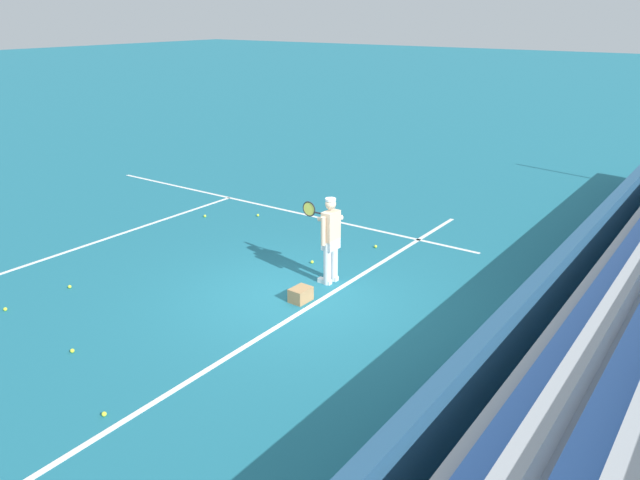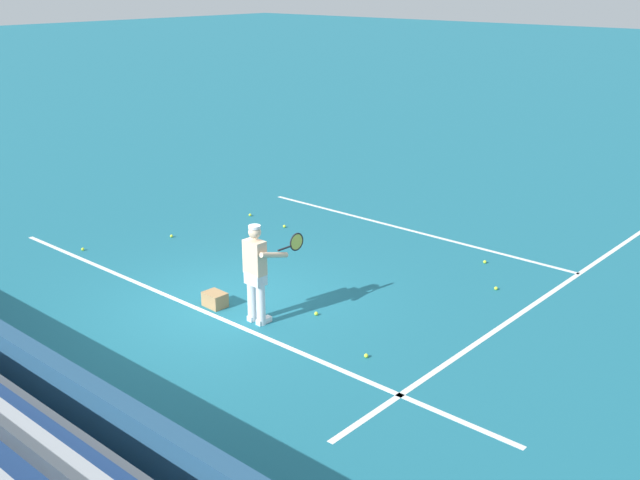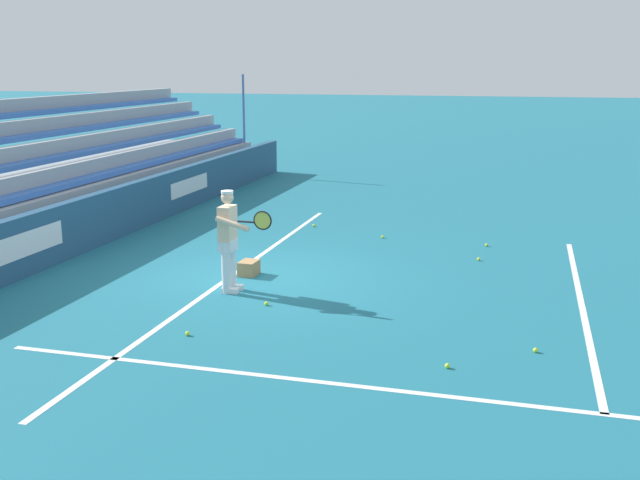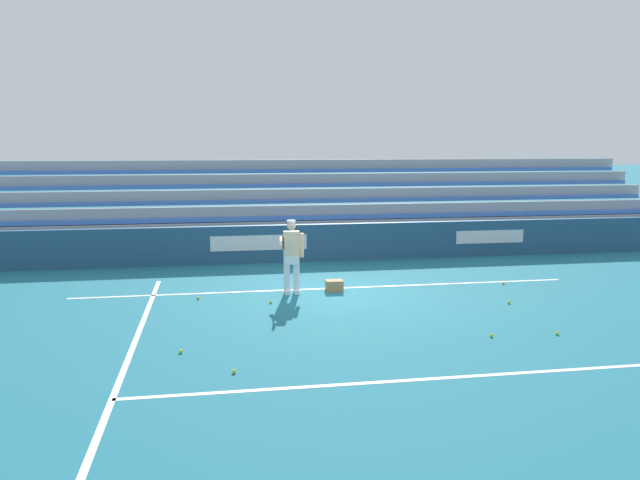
# 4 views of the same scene
# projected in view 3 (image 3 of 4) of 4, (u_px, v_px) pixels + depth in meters

# --- Properties ---
(ground_plane) EXTENTS (160.00, 160.00, 0.00)m
(ground_plane) POSITION_uv_depth(u_px,v_px,m) (259.00, 277.00, 13.44)
(ground_plane) COLOR #1E6B7F
(court_baseline_white) EXTENTS (12.00, 0.10, 0.01)m
(court_baseline_white) POSITION_uv_depth(u_px,v_px,m) (233.00, 275.00, 13.57)
(court_baseline_white) COLOR white
(court_baseline_white) RESTS_ON ground
(court_sideline_white) EXTENTS (0.10, 12.00, 0.01)m
(court_sideline_white) POSITION_uv_depth(u_px,v_px,m) (466.00, 398.00, 8.55)
(court_sideline_white) COLOR white
(court_sideline_white) RESTS_ON ground
(court_service_line_white) EXTENTS (8.22, 0.10, 0.01)m
(court_service_line_white) POSITION_uv_depth(u_px,v_px,m) (581.00, 302.00, 12.02)
(court_service_line_white) COLOR white
(court_service_line_white) RESTS_ON ground
(back_wall_sponsor_board) EXTENTS (25.83, 0.25, 1.10)m
(back_wall_sponsor_board) POSITION_uv_depth(u_px,v_px,m) (57.00, 234.00, 14.39)
(back_wall_sponsor_board) COLOR navy
(back_wall_sponsor_board) RESTS_ON ground
(tennis_player) EXTENTS (0.59, 0.98, 1.71)m
(tennis_player) POSITION_uv_depth(u_px,v_px,m) (229.00, 240.00, 12.39)
(tennis_player) COLOR silver
(tennis_player) RESTS_ON ground
(ball_box_cardboard) EXTENTS (0.41, 0.32, 0.26)m
(ball_box_cardboard) POSITION_uv_depth(u_px,v_px,m) (249.00, 268.00, 13.55)
(ball_box_cardboard) COLOR #A87F51
(ball_box_cardboard) RESTS_ON ground
(tennis_ball_midcourt) EXTENTS (0.07, 0.07, 0.07)m
(tennis_ball_midcourt) POSITION_uv_depth(u_px,v_px,m) (447.00, 366.00, 9.40)
(tennis_ball_midcourt) COLOR #CCE533
(tennis_ball_midcourt) RESTS_ON ground
(tennis_ball_on_baseline) EXTENTS (0.07, 0.07, 0.07)m
(tennis_ball_on_baseline) POSITION_uv_depth(u_px,v_px,m) (188.00, 333.00, 10.53)
(tennis_ball_on_baseline) COLOR #CCE533
(tennis_ball_on_baseline) RESTS_ON ground
(tennis_ball_far_left) EXTENTS (0.07, 0.07, 0.07)m
(tennis_ball_far_left) POSITION_uv_depth(u_px,v_px,m) (487.00, 245.00, 15.68)
(tennis_ball_far_left) COLOR #CCE533
(tennis_ball_far_left) RESTS_ON ground
(tennis_ball_toward_net) EXTENTS (0.07, 0.07, 0.07)m
(tennis_ball_toward_net) POSITION_uv_depth(u_px,v_px,m) (266.00, 303.00, 11.85)
(tennis_ball_toward_net) COLOR #CCE533
(tennis_ball_toward_net) RESTS_ON ground
(tennis_ball_near_player) EXTENTS (0.07, 0.07, 0.07)m
(tennis_ball_near_player) POSITION_uv_depth(u_px,v_px,m) (479.00, 259.00, 14.54)
(tennis_ball_near_player) COLOR #CCE533
(tennis_ball_near_player) RESTS_ON ground
(tennis_ball_by_box) EXTENTS (0.07, 0.07, 0.07)m
(tennis_ball_by_box) POSITION_uv_depth(u_px,v_px,m) (383.00, 237.00, 16.43)
(tennis_ball_by_box) COLOR #CCE533
(tennis_ball_by_box) RESTS_ON ground
(tennis_ball_far_right) EXTENTS (0.07, 0.07, 0.07)m
(tennis_ball_far_right) POSITION_uv_depth(u_px,v_px,m) (536.00, 350.00, 9.92)
(tennis_ball_far_right) COLOR #CCE533
(tennis_ball_far_right) RESTS_ON ground
(tennis_ball_stray_back) EXTENTS (0.07, 0.07, 0.07)m
(tennis_ball_stray_back) POSITION_uv_depth(u_px,v_px,m) (314.00, 225.00, 17.57)
(tennis_ball_stray_back) COLOR #CCE533
(tennis_ball_stray_back) RESTS_ON ground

